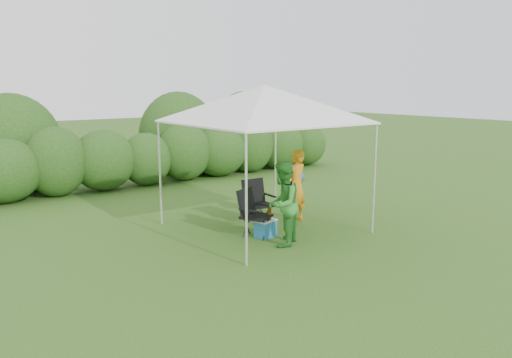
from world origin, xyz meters
TOP-DOWN VIEW (x-y plane):
  - ground at (0.00, 0.00)m, footprint 70.00×70.00m
  - hedge at (0.00, 6.00)m, footprint 13.78×1.53m
  - canopy at (0.00, 0.50)m, footprint 3.10×3.10m
  - chair_right at (0.11, 0.89)m, footprint 0.60×0.55m
  - chair_left at (-0.51, 0.19)m, footprint 0.69×0.67m
  - man at (0.84, 0.51)m, footprint 0.63×0.49m
  - woman at (-0.37, -0.53)m, footprint 0.93×0.89m
  - cooler at (-0.31, 0.04)m, footprint 0.45×0.36m
  - bottle at (-0.25, -0.00)m, footprint 0.07×0.07m
  - lawn_toy at (3.71, 4.01)m, footprint 0.64×0.53m

SIDE VIEW (x-z plane):
  - ground at x=0.00m, z-range 0.00..0.00m
  - lawn_toy at x=3.71m, z-range -0.01..0.31m
  - cooler at x=-0.31m, z-range 0.00..0.33m
  - bottle at x=-0.25m, z-range 0.33..0.61m
  - chair_left at x=-0.51m, z-range 0.06..0.98m
  - chair_right at x=0.11m, z-range 0.06..0.98m
  - woman at x=-0.37m, z-range 0.00..1.51m
  - man at x=0.84m, z-range 0.00..1.52m
  - hedge at x=0.00m, z-range -0.08..1.72m
  - canopy at x=0.00m, z-range 1.05..3.88m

